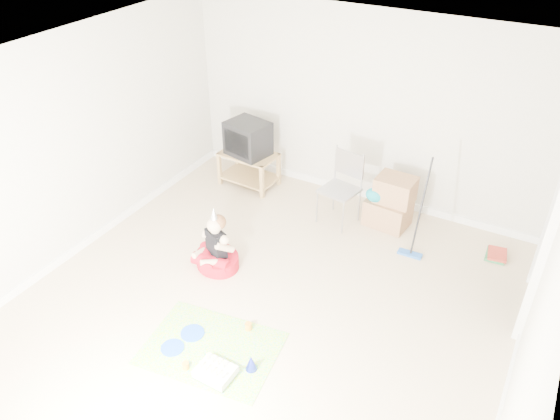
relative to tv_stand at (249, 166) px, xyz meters
The scene contains 16 objects.
ground 2.52m from the tv_stand, 53.06° to the right, with size 5.00×5.00×0.00m, color beige.
doorway_recess 4.13m from the tv_stand, 11.33° to the right, with size 0.02×0.90×2.05m, color black.
tv_stand is the anchor object (origin of this frame).
crt_tv 0.45m from the tv_stand, ahead, with size 0.56×0.46×0.48m, color black.
folding_chair 1.57m from the tv_stand, ahead, with size 0.51×0.50×0.98m.
cardboard_boxes 2.14m from the tv_stand, ahead, with size 0.59×0.47×0.69m.
floor_mop 2.65m from the tv_stand, 10.95° to the right, with size 0.29×0.39×1.18m.
book_pile 3.55m from the tv_stand, ahead, with size 0.26×0.31×0.06m.
seated_woman 1.93m from the tv_stand, 69.57° to the right, with size 0.74×0.74×0.81m.
party_mat 3.22m from the tv_stand, 65.05° to the right, with size 1.30×0.94×0.01m, color #FF35A0.
birthday_cake 3.55m from the tv_stand, 63.44° to the right, with size 0.35×0.28×0.16m.
blue_plate_near 3.05m from the tv_stand, 69.29° to the right, with size 0.24×0.24×0.01m, color blue.
blue_plate_far 3.27m from the tv_stand, 71.79° to the right, with size 0.23×0.23×0.01m, color blue.
orange_cup_near 2.96m from the tv_stand, 58.51° to the right, with size 0.07×0.07×0.08m, color orange.
orange_cup_far 3.49m from the tv_stand, 68.27° to the right, with size 0.06×0.06×0.07m, color orange.
blue_party_hat 3.47m from the tv_stand, 58.01° to the right, with size 0.12×0.12×0.17m, color #1925B3.
Camera 1 is at (2.27, -3.87, 4.10)m, focal length 35.00 mm.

